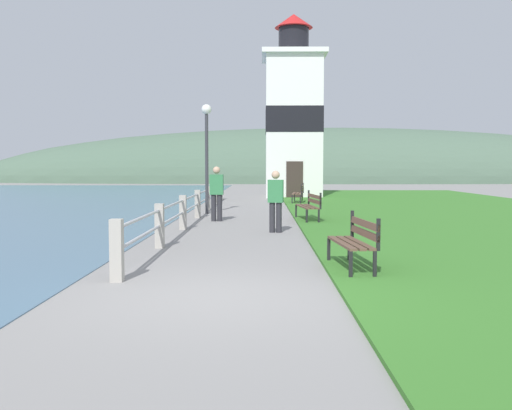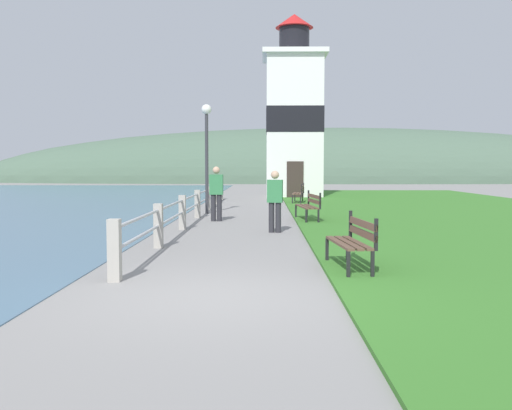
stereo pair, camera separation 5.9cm
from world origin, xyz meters
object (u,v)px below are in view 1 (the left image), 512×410
(park_bench_near, at_px, (355,239))
(lamp_post, at_px, (207,138))
(person_by_railing, at_px, (217,192))
(park_bench_midway, at_px, (310,204))
(lighthouse, at_px, (293,118))
(park_bench_far, at_px, (299,192))
(person_strolling, at_px, (276,199))

(park_bench_near, xyz_separation_m, lamp_post, (-3.55, 11.42, 2.20))
(park_bench_near, relative_size, person_by_railing, 0.95)
(park_bench_midway, xyz_separation_m, lamp_post, (-3.51, 2.90, 2.20))
(person_by_railing, bearing_deg, lighthouse, -11.04)
(park_bench_midway, relative_size, lamp_post, 0.50)
(lamp_post, bearing_deg, person_by_railing, -78.46)
(person_by_railing, bearing_deg, park_bench_far, -18.70)
(park_bench_near, height_order, person_strolling, person_strolling)
(park_bench_midway, relative_size, lighthouse, 0.19)
(park_bench_midway, height_order, person_strolling, person_strolling)
(park_bench_near, xyz_separation_m, park_bench_midway, (-0.04, 8.52, 0.00))
(lighthouse, distance_m, lamp_post, 12.27)
(park_bench_far, relative_size, person_by_railing, 1.03)
(lighthouse, xyz_separation_m, person_strolling, (-1.39, -17.49, -3.60))
(person_strolling, bearing_deg, park_bench_near, -159.69)
(lamp_post, bearing_deg, park_bench_midway, -39.54)
(lighthouse, xyz_separation_m, person_by_railing, (-3.17, -14.40, -3.54))
(lighthouse, relative_size, person_strolling, 6.32)
(park_bench_midway, xyz_separation_m, person_by_railing, (-2.92, 0.04, 0.39))
(lighthouse, distance_m, person_strolling, 17.91)
(lighthouse, xyz_separation_m, lamp_post, (-3.76, -11.55, -1.73))
(person_by_railing, relative_size, lamp_post, 0.43)
(park_bench_near, distance_m, lighthouse, 23.31)
(lamp_post, bearing_deg, lighthouse, 71.99)
(lighthouse, relative_size, person_by_railing, 5.92)
(park_bench_far, bearing_deg, person_by_railing, 76.61)
(park_bench_far, distance_m, lamp_post, 7.22)
(park_bench_midway, bearing_deg, park_bench_near, 84.10)
(park_bench_far, bearing_deg, person_strolling, 90.02)
(person_by_railing, bearing_deg, park_bench_near, -159.50)
(person_strolling, distance_m, person_by_railing, 3.56)
(park_bench_midway, height_order, lamp_post, lamp_post)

